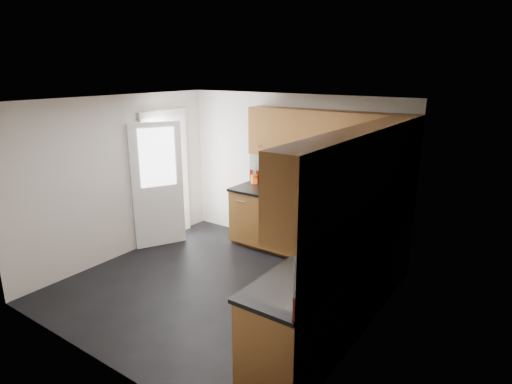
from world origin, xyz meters
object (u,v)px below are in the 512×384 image
Objects in this scene: toaster at (342,194)px; food_processor at (355,226)px; utensil_pot at (254,178)px; gas_hob at (307,197)px.

toaster is 1.41m from food_processor.
utensil_pot reaches higher than food_processor.
gas_hob is 0.51m from toaster.
food_processor is (0.69, -1.23, 0.05)m from toaster.
food_processor is (1.17, -1.06, 0.13)m from gas_hob.
toaster is (0.48, 0.17, 0.08)m from gas_hob.
utensil_pot is at bearing 168.09° from gas_hob.
gas_hob is 1.75× the size of food_processor.
toaster is (1.58, -0.06, 0.00)m from utensil_pot.
gas_hob is at bearing -159.85° from toaster.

